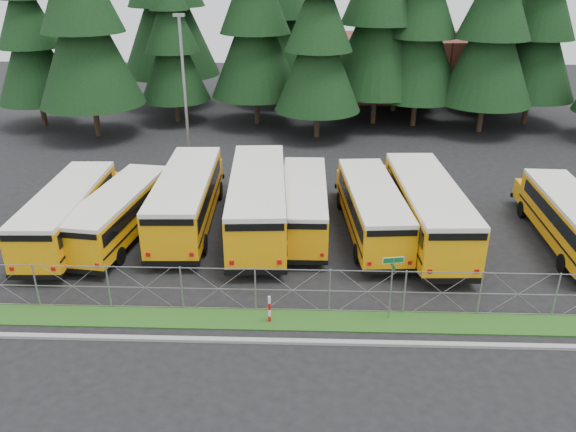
{
  "coord_description": "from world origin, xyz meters",
  "views": [
    {
      "loc": [
        -2.03,
        -20.31,
        13.12
      ],
      "look_at": [
        -2.85,
        4.0,
        2.01
      ],
      "focal_mm": 35.0,
      "sensor_mm": 36.0,
      "label": 1
    }
  ],
  "objects_px": {
    "bus_0": "(71,214)",
    "bus_1": "(122,213)",
    "bus_east": "(567,221)",
    "light_standard": "(185,89)",
    "bus_2": "(188,199)",
    "bus_6": "(425,210)",
    "street_sign": "(392,275)",
    "striped_bollard": "(269,309)",
    "bus_3": "(258,202)",
    "bus_5": "(371,210)",
    "bus_4": "(304,205)"
  },
  "relations": [
    {
      "from": "bus_5",
      "to": "bus_6",
      "type": "bearing_deg",
      "value": -9.55
    },
    {
      "from": "bus_0",
      "to": "light_standard",
      "type": "bearing_deg",
      "value": 67.63
    },
    {
      "from": "bus_3",
      "to": "bus_5",
      "type": "distance_m",
      "value": 5.87
    },
    {
      "from": "bus_2",
      "to": "light_standard",
      "type": "bearing_deg",
      "value": 98.77
    },
    {
      "from": "bus_0",
      "to": "bus_4",
      "type": "relative_size",
      "value": 1.04
    },
    {
      "from": "bus_3",
      "to": "bus_east",
      "type": "bearing_deg",
      "value": -7.99
    },
    {
      "from": "bus_0",
      "to": "bus_4",
      "type": "distance_m",
      "value": 11.96
    },
    {
      "from": "bus_1",
      "to": "bus_4",
      "type": "xyz_separation_m",
      "value": [
        9.31,
        1.29,
        0.03
      ]
    },
    {
      "from": "bus_1",
      "to": "bus_3",
      "type": "height_order",
      "value": "bus_3"
    },
    {
      "from": "bus_6",
      "to": "light_standard",
      "type": "height_order",
      "value": "light_standard"
    },
    {
      "from": "bus_3",
      "to": "street_sign",
      "type": "height_order",
      "value": "bus_3"
    },
    {
      "from": "bus_4",
      "to": "light_standard",
      "type": "distance_m",
      "value": 12.69
    },
    {
      "from": "bus_6",
      "to": "street_sign",
      "type": "xyz_separation_m",
      "value": [
        -2.72,
        -7.46,
        0.5
      ]
    },
    {
      "from": "bus_6",
      "to": "light_standard",
      "type": "bearing_deg",
      "value": 142.56
    },
    {
      "from": "bus_5",
      "to": "bus_east",
      "type": "relative_size",
      "value": 1.05
    },
    {
      "from": "bus_east",
      "to": "light_standard",
      "type": "height_order",
      "value": "light_standard"
    },
    {
      "from": "bus_6",
      "to": "striped_bollard",
      "type": "bearing_deg",
      "value": -135.94
    },
    {
      "from": "bus_0",
      "to": "bus_1",
      "type": "bearing_deg",
      "value": 4.67
    },
    {
      "from": "street_sign",
      "to": "striped_bollard",
      "type": "distance_m",
      "value": 4.98
    },
    {
      "from": "striped_bollard",
      "to": "bus_east",
      "type": "bearing_deg",
      "value": 26.68
    },
    {
      "from": "light_standard",
      "to": "bus_0",
      "type": "bearing_deg",
      "value": -110.59
    },
    {
      "from": "bus_0",
      "to": "striped_bollard",
      "type": "xyz_separation_m",
      "value": [
        10.57,
        -7.1,
        -0.78
      ]
    },
    {
      "from": "bus_2",
      "to": "bus_6",
      "type": "relative_size",
      "value": 0.98
    },
    {
      "from": "bus_0",
      "to": "light_standard",
      "type": "relative_size",
      "value": 1.04
    },
    {
      "from": "bus_1",
      "to": "bus_6",
      "type": "relative_size",
      "value": 0.85
    },
    {
      "from": "bus_2",
      "to": "bus_5",
      "type": "bearing_deg",
      "value": -6.4
    },
    {
      "from": "street_sign",
      "to": "light_standard",
      "type": "distance_m",
      "value": 20.99
    },
    {
      "from": "bus_3",
      "to": "bus_6",
      "type": "xyz_separation_m",
      "value": [
        8.59,
        -0.61,
        -0.06
      ]
    },
    {
      "from": "bus_5",
      "to": "bus_4",
      "type": "bearing_deg",
      "value": 166.11
    },
    {
      "from": "bus_1",
      "to": "light_standard",
      "type": "bearing_deg",
      "value": 89.41
    },
    {
      "from": "bus_6",
      "to": "light_standard",
      "type": "xyz_separation_m",
      "value": [
        -14.06,
        9.87,
        3.97
      ]
    },
    {
      "from": "bus_6",
      "to": "bus_1",
      "type": "bearing_deg",
      "value": 179.38
    },
    {
      "from": "bus_0",
      "to": "bus_5",
      "type": "bearing_deg",
      "value": 1.97
    },
    {
      "from": "bus_6",
      "to": "bus_east",
      "type": "relative_size",
      "value": 1.16
    },
    {
      "from": "bus_0",
      "to": "striped_bollard",
      "type": "bearing_deg",
      "value": -35.65
    },
    {
      "from": "bus_0",
      "to": "bus_5",
      "type": "xyz_separation_m",
      "value": [
        15.31,
        1.0,
        -0.0
      ]
    },
    {
      "from": "bus_east",
      "to": "street_sign",
      "type": "height_order",
      "value": "street_sign"
    },
    {
      "from": "bus_0",
      "to": "bus_1",
      "type": "distance_m",
      "value": 2.56
    },
    {
      "from": "bus_3",
      "to": "bus_5",
      "type": "bearing_deg",
      "value": -6.99
    },
    {
      "from": "bus_east",
      "to": "striped_bollard",
      "type": "height_order",
      "value": "bus_east"
    },
    {
      "from": "street_sign",
      "to": "striped_bollard",
      "type": "relative_size",
      "value": 2.34
    },
    {
      "from": "bus_4",
      "to": "striped_bollard",
      "type": "height_order",
      "value": "bus_4"
    },
    {
      "from": "bus_5",
      "to": "striped_bollard",
      "type": "distance_m",
      "value": 9.42
    },
    {
      "from": "bus_3",
      "to": "bus_4",
      "type": "bearing_deg",
      "value": 1.61
    },
    {
      "from": "bus_2",
      "to": "light_standard",
      "type": "height_order",
      "value": "light_standard"
    },
    {
      "from": "bus_1",
      "to": "light_standard",
      "type": "distance_m",
      "value": 11.26
    },
    {
      "from": "bus_0",
      "to": "bus_3",
      "type": "relative_size",
      "value": 0.87
    },
    {
      "from": "bus_2",
      "to": "bus_6",
      "type": "bearing_deg",
      "value": -6.55
    },
    {
      "from": "bus_5",
      "to": "street_sign",
      "type": "bearing_deg",
      "value": -94.29
    },
    {
      "from": "bus_east",
      "to": "street_sign",
      "type": "bearing_deg",
      "value": -142.33
    }
  ]
}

